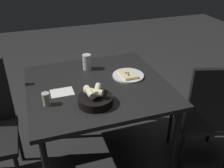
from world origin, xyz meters
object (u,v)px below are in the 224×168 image
object	(u,v)px
dining_table	(98,92)
pepper_shaker	(46,100)
bread_basket	(95,99)
pizza_plate	(128,75)
chair_near	(208,112)
beer_glass	(87,63)

from	to	relation	value
dining_table	pepper_shaker	size ratio (longest dim) A/B	11.58
dining_table	bread_basket	size ratio (longest dim) A/B	4.51
dining_table	bread_basket	xyz separation A→B (m)	(0.09, 0.24, 0.11)
pizza_plate	pepper_shaker	xyz separation A→B (m)	(0.65, 0.20, 0.03)
pizza_plate	bread_basket	size ratio (longest dim) A/B	1.08
dining_table	chair_near	xyz separation A→B (m)	(-0.77, 0.33, -0.14)
bread_basket	chair_near	xyz separation A→B (m)	(-0.86, 0.09, -0.25)
dining_table	beer_glass	size ratio (longest dim) A/B	7.99
bread_basket	pepper_shaker	size ratio (longest dim) A/B	2.57
pizza_plate	bread_basket	xyz separation A→B (m)	(0.35, 0.29, 0.03)
dining_table	pizza_plate	bearing A→B (deg)	-170.30
beer_glass	pepper_shaker	world-z (taller)	beer_glass
pizza_plate	chair_near	bearing A→B (deg)	143.79
dining_table	chair_near	distance (m)	0.85
pizza_plate	chair_near	distance (m)	0.67
pizza_plate	bread_basket	distance (m)	0.45
pizza_plate	bread_basket	bearing A→B (deg)	39.61
dining_table	pepper_shaker	bearing A→B (deg)	21.91
pizza_plate	chair_near	world-z (taller)	chair_near
dining_table	beer_glass	bearing A→B (deg)	-87.57
bread_basket	pepper_shaker	distance (m)	0.31
bread_basket	dining_table	bearing A→B (deg)	-109.49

